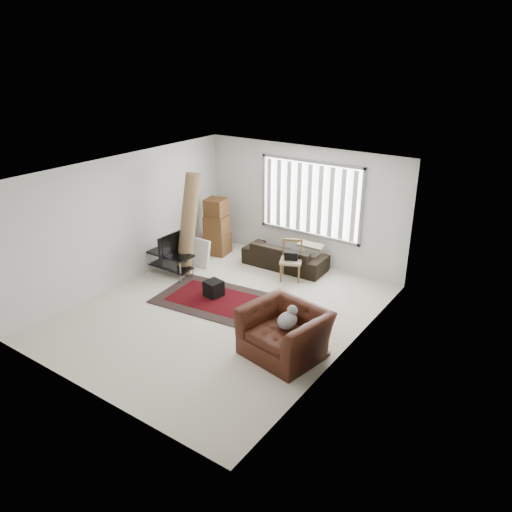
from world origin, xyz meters
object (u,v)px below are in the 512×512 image
Objects in this scene: tv_stand at (171,259)px; sofa at (285,252)px; armchair at (285,329)px; side_chair at (291,258)px; moving_boxes at (217,229)px.

tv_stand is 0.54× the size of sofa.
sofa is at bearing 131.86° from armchair.
side_chair is at bearing 131.01° from sofa.
armchair is (3.63, -2.77, -0.17)m from moving_boxes.
side_chair is (2.27, 1.33, 0.10)m from tv_stand.
armchair is at bearing -37.35° from moving_boxes.
sofa is 2.24× the size of side_chair.
armchair reaches higher than side_chair.
sofa is at bearing 43.99° from tv_stand.
armchair is (1.41, -2.55, -0.00)m from side_chair.
sofa is 1.33× the size of armchair.
moving_boxes is at bearing 153.06° from armchair.
tv_stand is 3.88m from armchair.
tv_stand is 0.75× the size of moving_boxes.
moving_boxes is 0.95× the size of armchair.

